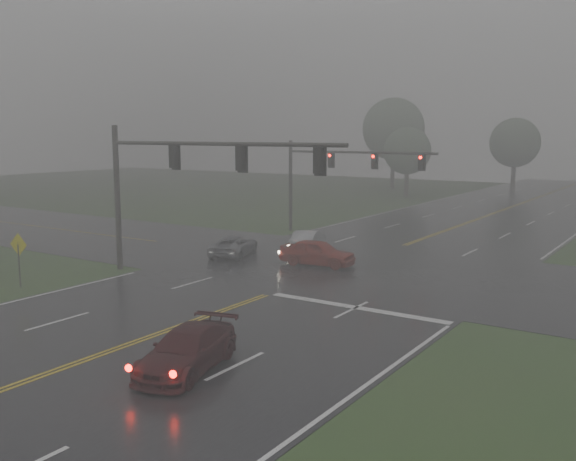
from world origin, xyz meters
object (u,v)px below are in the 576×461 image
Objects in this scene: sedan_silver at (308,251)px; signal_gantry_near at (176,172)px; sedan_maroon at (188,371)px; signal_gantry_far at (332,169)px; car_grey at (234,256)px; sedan_red at (317,266)px.

sedan_silver is 0.29× the size of signal_gantry_near.
sedan_maroon is 0.39× the size of signal_gantry_far.
sedan_maroon is 19.34m from car_grey.
sedan_silver is at bearing 31.67° from sedan_red.
signal_gantry_near is at bearing 141.11° from sedan_red.
signal_gantry_near reaches higher than sedan_maroon.
signal_gantry_near is (-1.46, -10.35, 5.55)m from sedan_silver.
sedan_silver is at bearing -72.08° from signal_gantry_far.
sedan_red is 9.79m from signal_gantry_near.
sedan_maroon is 29.03m from signal_gantry_far.
sedan_maroon is 0.32× the size of signal_gantry_near.
sedan_silver reaches higher than car_grey.
car_grey is at bearing 103.30° from signal_gantry_near.
signal_gantry_far is at bearing -89.37° from sedan_silver.
signal_gantry_near reaches higher than car_grey.
sedan_maroon is at bearing -170.05° from sedan_red.
sedan_red is 1.00× the size of car_grey.
car_grey is at bearing 109.72° from sedan_maroon.
signal_gantry_far is at bearing -111.67° from car_grey.
sedan_red reaches higher than sedan_silver.
sedan_maroon is 1.12× the size of sedan_silver.
sedan_red is 0.30× the size of signal_gantry_near.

